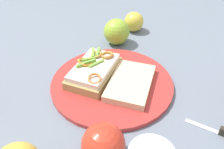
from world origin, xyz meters
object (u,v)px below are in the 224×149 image
at_px(plate, 112,82).
at_px(sandwich, 94,70).
at_px(apple_2, 134,22).
at_px(apple_3, 117,32).
at_px(bread_slice_side, 131,83).
at_px(apple_4, 103,145).

distance_m(plate, sandwich, 0.06).
xyz_separation_m(apple_2, apple_3, (-0.10, -0.05, 0.01)).
relative_size(bread_slice_side, apple_4, 1.98).
height_order(bread_slice_side, apple_2, apple_2).
distance_m(apple_2, apple_4, 0.52).
distance_m(apple_3, apple_4, 0.42).
distance_m(plate, apple_2, 0.31).
distance_m(apple_2, apple_3, 0.11).
bearing_deg(sandwich, apple_4, -150.32).
distance_m(plate, apple_3, 0.21).
height_order(bread_slice_side, apple_4, apple_4).
bearing_deg(apple_2, apple_3, -152.59).
xyz_separation_m(sandwich, apple_2, (0.24, 0.19, 0.00)).
distance_m(sandwich, bread_slice_side, 0.10).
bearing_deg(apple_3, bread_slice_side, -110.31).
height_order(sandwich, apple_3, apple_3).
xyz_separation_m(bread_slice_side, apple_4, (-0.14, -0.14, 0.02)).
bearing_deg(bread_slice_side, apple_4, 179.86).
bearing_deg(apple_2, plate, -132.46).
distance_m(sandwich, apple_2, 0.31).
xyz_separation_m(plate, apple_3, (0.11, 0.18, 0.04)).
relative_size(plate, apple_3, 3.70).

